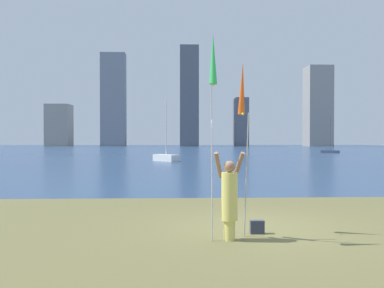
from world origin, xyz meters
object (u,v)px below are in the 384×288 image
Objects in this scene: person at (229,197)px; sailboat_3 at (166,157)px; sailboat_0 at (330,151)px; kite_flag_right at (242,93)px; bag at (257,227)px; kite_flag_left at (213,65)px.

sailboat_3 reaches higher than person.
person is at bearing -113.41° from sailboat_0.
sailboat_0 is at bearing 66.69° from kite_flag_right.
kite_flag_right is 52.48m from sailboat_0.
person is at bearing -121.25° from kite_flag_right.
kite_flag_right is (0.36, 0.60, 2.22)m from person.
sailboat_3 reaches higher than sailboat_0.
kite_flag_right is at bearing 168.20° from bag.
sailboat_0 reaches higher than person.
kite_flag_left is 1.12× the size of kite_flag_right.
kite_flag_left is (-0.36, -0.20, 2.68)m from person.
person is 5.96× the size of bag.
sailboat_3 is (-1.78, 28.82, -3.21)m from kite_flag_left.
kite_flag_left is at bearing -168.32° from person.
sailboat_3 is (-23.24, -20.10, 0.08)m from sailboat_0.
bag is 0.06× the size of sailboat_0.
kite_flag_right is at bearing 41.47° from person.
person is 28.71m from sailboat_3.
kite_flag_right is 3.00m from bag.
person is 2.33m from kite_flag_right.
sailboat_3 reaches higher than bag.
kite_flag_right reaches higher than person.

